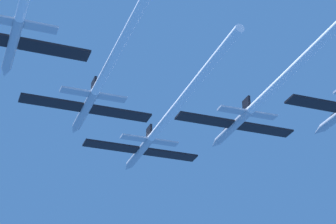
{
  "coord_description": "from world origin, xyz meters",
  "views": [
    {
      "loc": [
        -31.3,
        -100.61,
        -46.78
      ],
      "look_at": [
        -0.36,
        -15.09,
        -0.24
      ],
      "focal_mm": 69.07,
      "sensor_mm": 36.0,
      "label": 1
    }
  ],
  "objects": [
    {
      "name": "jet_lead",
      "position": [
        -0.14,
        -11.75,
        -0.8
      ],
      "size": [
        20.62,
        50.15,
        3.41
      ],
      "color": "#B2BAC6"
    },
    {
      "name": "jet_left_wing",
      "position": [
        -12.98,
        -23.14,
        -0.53
      ],
      "size": [
        20.62,
        48.39,
        3.41
      ],
      "color": "#B2BAC6"
    },
    {
      "name": "jet_left_outer",
      "position": [
        -26.14,
        -35.06,
        0.57
      ],
      "size": [
        20.62,
        45.16,
        3.41
      ],
      "color": "#B2BAC6"
    },
    {
      "name": "jet_right_wing",
      "position": [
        12.13,
        -24.37,
        0.35
      ],
      "size": [
        20.62,
        49.22,
        3.41
      ],
      "color": "#B2BAC6"
    }
  ]
}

